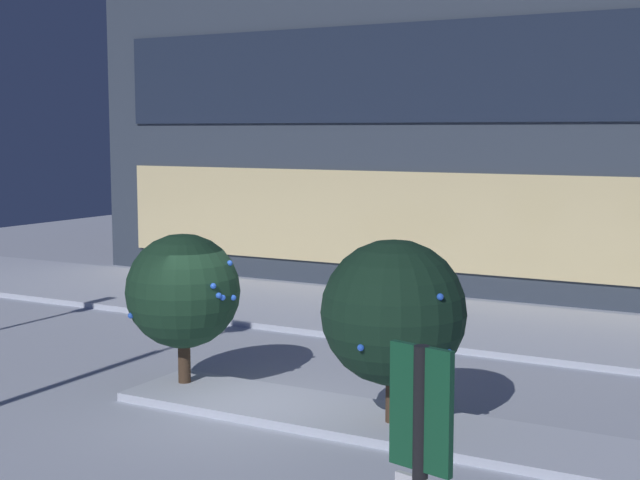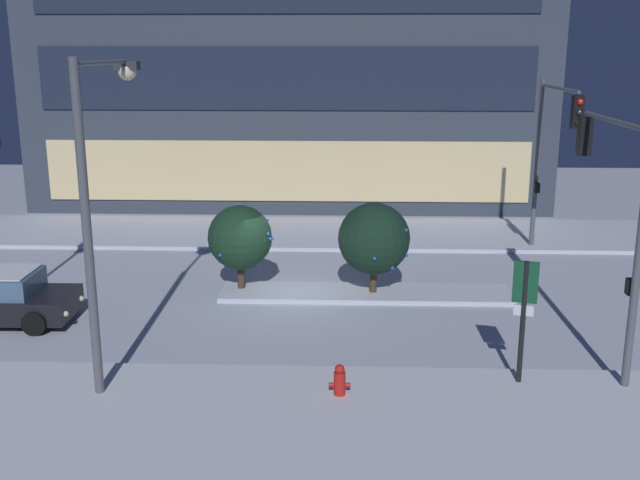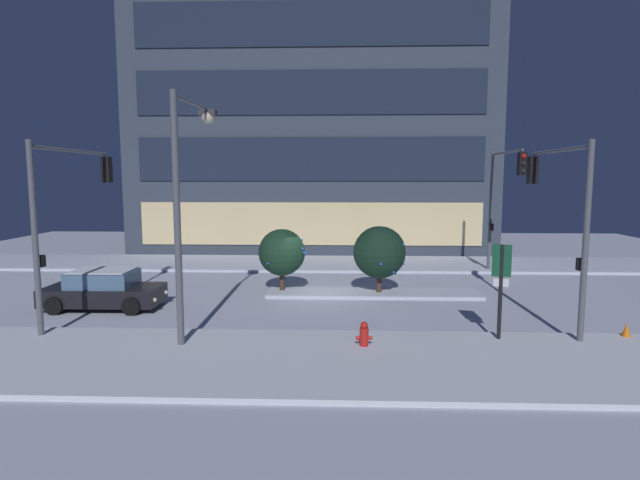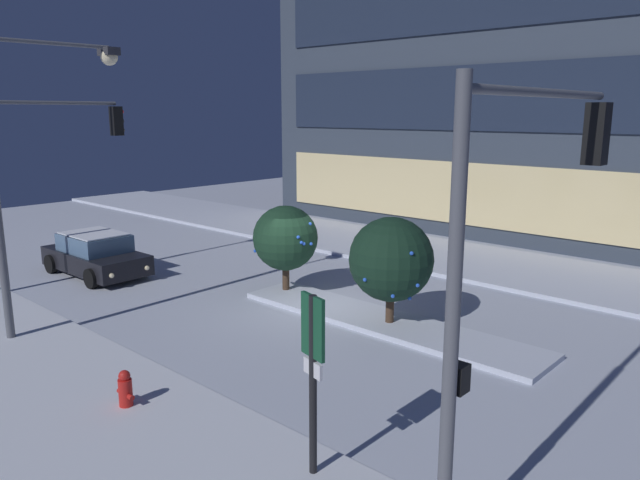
{
  "view_description": "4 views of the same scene",
  "coord_description": "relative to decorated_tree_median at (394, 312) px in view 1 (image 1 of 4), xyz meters",
  "views": [
    {
      "loc": [
        8.36,
        -12.25,
        4.56
      ],
      "look_at": [
        1.06,
        0.87,
        2.79
      ],
      "focal_mm": 51.92,
      "sensor_mm": 36.0,
      "label": 1
    },
    {
      "loc": [
        1.79,
        -21.9,
        7.56
      ],
      "look_at": [
        1.03,
        -0.19,
        1.9
      ],
      "focal_mm": 42.04,
      "sensor_mm": 36.0,
      "label": 2
    },
    {
      "loc": [
        0.96,
        -21.26,
        4.91
      ],
      "look_at": [
        0.22,
        -1.23,
        2.53
      ],
      "focal_mm": 28.96,
      "sensor_mm": 36.0,
      "label": 3
    },
    {
      "loc": [
        11.42,
        -12.11,
        5.58
      ],
      "look_at": [
        0.73,
        -0.34,
        2.17
      ],
      "focal_mm": 33.64,
      "sensor_mm": 36.0,
      "label": 4
    }
  ],
  "objects": [
    {
      "name": "decorated_tree_left_of_median",
      "position": [
        -4.15,
        0.24,
        -0.06
      ],
      "size": [
        2.06,
        2.01,
        2.79
      ],
      "color": "#473323",
      "rests_on": "ground"
    },
    {
      "name": "curb_strip_far",
      "position": [
        -2.67,
        7.7,
        -1.77
      ],
      "size": [
        52.0,
        5.2,
        0.14
      ],
      "primitive_type": "cube",
      "color": "silver",
      "rests_on": "ground"
    },
    {
      "name": "ground",
      "position": [
        -2.67,
        -0.27,
        -1.84
      ],
      "size": [
        52.0,
        52.0,
        0.0
      ],
      "primitive_type": "plane",
      "color": "silver"
    },
    {
      "name": "median_strip",
      "position": [
        -0.24,
        0.05,
        -1.77
      ],
      "size": [
        9.0,
        1.8,
        0.14
      ],
      "primitive_type": "cube",
      "color": "silver",
      "rests_on": "ground"
    },
    {
      "name": "decorated_tree_median",
      "position": [
        0.0,
        0.0,
        0.0
      ],
      "size": [
        2.21,
        2.22,
        2.95
      ],
      "color": "#473323",
      "rests_on": "ground"
    }
  ]
}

